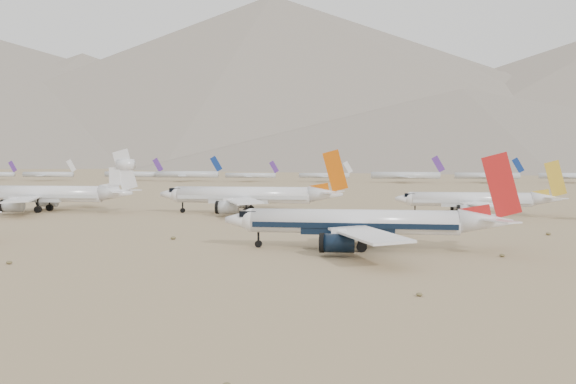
% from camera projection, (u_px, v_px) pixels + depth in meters
% --- Properties ---
extents(ground, '(7000.00, 7000.00, 0.00)m').
position_uv_depth(ground, '(336.00, 255.00, 96.66)').
color(ground, '#856A4D').
rests_on(ground, ground).
extents(main_airliner, '(44.30, 43.27, 15.63)m').
position_uv_depth(main_airliner, '(366.00, 223.00, 102.18)').
color(main_airliner, white).
rests_on(main_airliner, ground).
extents(row2_gold_tail, '(39.97, 39.09, 14.23)m').
position_uv_depth(row2_gold_tail, '(478.00, 200.00, 163.12)').
color(row2_gold_tail, white).
rests_on(row2_gold_tail, ground).
extents(row2_orange_tail, '(47.50, 46.46, 16.94)m').
position_uv_depth(row2_orange_tail, '(251.00, 196.00, 168.83)').
color(row2_orange_tail, white).
rests_on(row2_orange_tail, ground).
extents(row2_white_trijet, '(48.61, 47.50, 17.22)m').
position_uv_depth(row2_white_trijet, '(48.00, 194.00, 174.44)').
color(row2_white_trijet, white).
rests_on(row2_white_trijet, ground).
extents(distant_storage_row, '(659.07, 54.10, 14.04)m').
position_uv_depth(distant_storage_row, '(471.00, 176.00, 385.40)').
color(distant_storage_row, silver).
rests_on(distant_storage_row, ground).
extents(mountain_range, '(7354.00, 3024.00, 470.00)m').
position_uv_depth(mountain_range, '(406.00, 92.00, 1704.94)').
color(mountain_range, slate).
rests_on(mountain_range, ground).
extents(desert_scrub, '(219.83, 121.67, 0.63)m').
position_uv_depth(desert_scrub, '(98.00, 278.00, 76.76)').
color(desert_scrub, brown).
rests_on(desert_scrub, ground).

